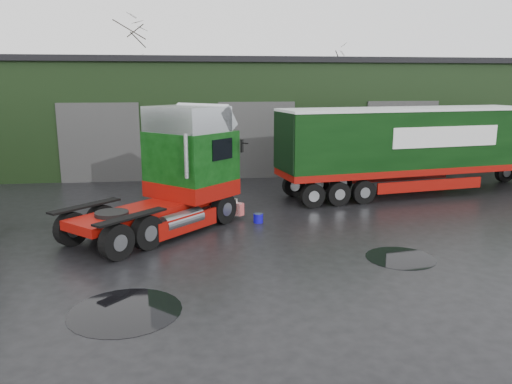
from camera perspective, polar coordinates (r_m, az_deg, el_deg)
ground at (r=13.09m, az=0.07°, el=-10.00°), size 100.00×100.00×0.00m
warehouse at (r=32.24m, az=-1.45°, el=9.17°), size 32.40×12.40×6.30m
hero_tractor at (r=16.77m, az=-11.93°, el=2.28°), size 6.83×6.89×4.23m
lorry_right at (r=23.31m, az=16.69°, el=4.46°), size 15.21×4.88×3.94m
wash_bucket at (r=18.13m, az=0.26°, el=-3.01°), size 0.41×0.41×0.33m
tree_back_a at (r=42.20m, az=-14.19°, el=11.74°), size 4.40×4.40×9.50m
tree_back_b at (r=43.60m, az=7.67°, el=10.70°), size 4.40×4.40×7.50m
puddle_0 at (r=11.79m, az=-14.72°, el=-13.06°), size 2.52×2.52×0.01m
puddle_1 at (r=15.20m, az=16.18°, el=-7.24°), size 2.01×2.01×0.01m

